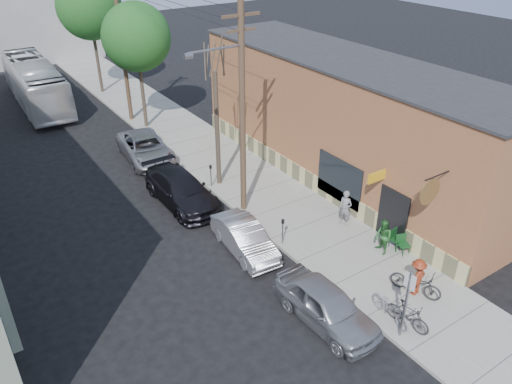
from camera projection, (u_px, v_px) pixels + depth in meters
ground at (259, 281)px, 20.15m from camera, size 120.00×120.00×0.00m
sidewalk at (214, 157)px, 30.11m from camera, size 4.50×58.00×0.15m
cafe_building at (345, 121)px, 26.50m from camera, size 6.60×20.20×6.61m
sign_post at (407, 298)px, 16.57m from camera, size 0.07×0.45×2.80m
parking_meter_near at (283, 228)px, 21.79m from camera, size 0.14×0.14×1.24m
parking_meter_far at (211, 172)px, 26.38m from camera, size 0.14×0.14×1.24m
utility_pole_near at (241, 108)px, 22.18m from camera, size 3.57×0.28×10.00m
utility_pole_far at (122, 45)px, 32.84m from camera, size 1.80×0.28×10.00m
tree_bare at (217, 130)px, 25.62m from camera, size 0.24×0.24×6.13m
tree_leafy_mid at (136, 37)px, 31.32m from camera, size 4.34×4.34×8.13m
tree_leafy_far at (89, 7)px, 37.51m from camera, size 4.87×4.87×9.00m
patio_chair_a at (404, 245)px, 21.34m from camera, size 0.64×0.64×0.88m
patio_chair_b at (396, 239)px, 21.68m from camera, size 0.56×0.56×0.88m
patron_grey at (345, 208)px, 23.10m from camera, size 0.60×0.74×1.76m
patron_green at (383, 237)px, 21.21m from camera, size 0.75×0.88×1.60m
cyclist at (417, 277)px, 18.92m from camera, size 1.07×0.69×1.57m
cyclist_bike at (416, 282)px, 19.05m from camera, size 1.37×2.12×1.05m
parked_bike_a at (408, 315)px, 17.52m from camera, size 0.75×1.77×1.03m
parked_bike_b at (391, 308)px, 17.84m from camera, size 0.89×1.98×1.01m
car_0 at (326, 305)px, 17.84m from camera, size 1.92×4.47×1.50m
car_1 at (245, 238)px, 21.62m from camera, size 1.74×4.20×1.35m
car_2 at (181, 190)px, 25.14m from camera, size 2.26×5.40×1.56m
car_3 at (146, 148)px, 29.63m from camera, size 2.93×5.49×1.47m
bus at (36, 84)px, 37.54m from camera, size 3.27×12.12×3.35m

